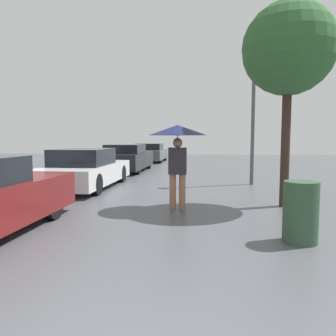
# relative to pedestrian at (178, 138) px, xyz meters

# --- Properties ---
(pedestrian) EXTENTS (1.27, 1.27, 1.85)m
(pedestrian) POSITION_rel_pedestrian_xyz_m (0.00, 0.00, 0.00)
(pedestrian) COLOR #9E7051
(pedestrian) RESTS_ON ground_plane
(parked_car_second) EXTENTS (1.78, 4.34, 1.23)m
(parked_car_second) POSITION_rel_pedestrian_xyz_m (-3.16, 2.77, -0.99)
(parked_car_second) COLOR silver
(parked_car_second) RESTS_ON ground_plane
(parked_car_third) EXTENTS (1.82, 4.37, 1.26)m
(parked_car_third) POSITION_rel_pedestrian_xyz_m (-3.13, 7.97, -0.95)
(parked_car_third) COLOR black
(parked_car_third) RESTS_ON ground_plane
(parked_car_farthest) EXTENTS (1.87, 4.02, 1.20)m
(parked_car_farthest) POSITION_rel_pedestrian_xyz_m (-3.07, 14.14, -0.98)
(parked_car_farthest) COLOR #4C514C
(parked_car_farthest) RESTS_ON ground_plane
(tree) EXTENTS (2.04, 2.04, 4.55)m
(tree) POSITION_rel_pedestrian_xyz_m (2.40, 0.57, 1.94)
(tree) COLOR #38281E
(tree) RESTS_ON ground_plane
(street_lamp) EXTENTS (0.32, 0.32, 4.70)m
(street_lamp) POSITION_rel_pedestrian_xyz_m (2.15, 4.10, 1.43)
(street_lamp) COLOR #515456
(street_lamp) RESTS_ON ground_plane
(trash_bin) EXTENTS (0.51, 0.51, 0.93)m
(trash_bin) POSITION_rel_pedestrian_xyz_m (2.03, -2.11, -1.10)
(trash_bin) COLOR #2D4C33
(trash_bin) RESTS_ON ground_plane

